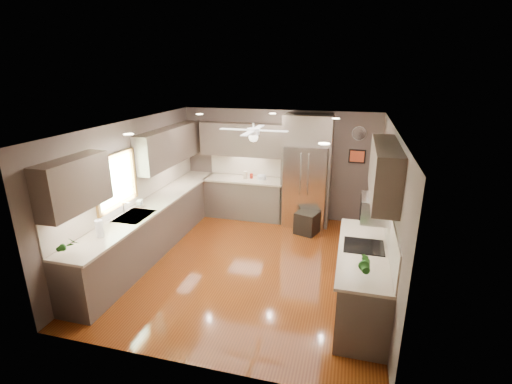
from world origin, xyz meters
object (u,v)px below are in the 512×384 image
at_px(canister_d, 251,176).
at_px(potted_plant_left, 69,245).
at_px(potted_plant_right, 364,264).
at_px(refrigerator, 306,173).
at_px(paper_towel, 99,228).
at_px(microwave, 376,208).
at_px(canister_c, 245,175).
at_px(bowl, 261,179).
at_px(stool, 307,223).
at_px(soap_bottle, 140,202).

distance_m(canister_d, potted_plant_left, 4.48).
bearing_deg(potted_plant_right, refrigerator, 107.97).
xyz_separation_m(potted_plant_left, paper_towel, (0.01, 0.62, -0.02)).
height_order(potted_plant_left, microwave, microwave).
relative_size(canister_c, microwave, 0.30).
relative_size(potted_plant_left, paper_towel, 1.15).
height_order(potted_plant_right, refrigerator, refrigerator).
relative_size(microwave, paper_towel, 1.92).
relative_size(bowl, refrigerator, 0.09).
distance_m(potted_plant_right, stool, 3.43).
bearing_deg(soap_bottle, canister_d, 57.71).
relative_size(canister_d, soap_bottle, 0.61).
distance_m(canister_c, paper_towel, 3.80).
bearing_deg(bowl, canister_d, 164.26).
bearing_deg(stool, microwave, -61.05).
height_order(soap_bottle, potted_plant_left, potted_plant_left).
bearing_deg(microwave, potted_plant_left, -159.85).
relative_size(soap_bottle, microwave, 0.34).
xyz_separation_m(refrigerator, microwave, (1.33, -2.71, 0.29)).
xyz_separation_m(canister_d, soap_bottle, (-1.47, -2.33, 0.03)).
bearing_deg(canister_c, potted_plant_right, -55.02).
bearing_deg(stool, soap_bottle, -149.41).
height_order(bowl, paper_towel, paper_towel).
bearing_deg(stool, paper_towel, -132.63).
relative_size(canister_c, potted_plant_left, 0.49).
height_order(canister_d, soap_bottle, soap_bottle).
xyz_separation_m(canister_d, stool, (1.41, -0.63, -0.76)).
bearing_deg(soap_bottle, stool, 30.59).
bearing_deg(canister_d, soap_bottle, -122.29).
xyz_separation_m(potted_plant_left, bowl, (1.63, 4.19, -0.14)).
relative_size(microwave, stool, 0.99).
xyz_separation_m(canister_c, potted_plant_right, (2.61, -3.73, 0.07)).
distance_m(canister_c, canister_d, 0.14).
bearing_deg(canister_d, refrigerator, -4.12).
bearing_deg(bowl, microwave, -49.24).
bearing_deg(potted_plant_right, canister_c, 124.98).
distance_m(refrigerator, paper_towel, 4.43).
relative_size(refrigerator, stool, 4.42).
bearing_deg(potted_plant_left, soap_bottle, 92.90).
distance_m(refrigerator, stool, 1.10).
bearing_deg(stool, canister_d, 155.92).
xyz_separation_m(canister_c, refrigerator, (1.42, -0.05, 0.16)).
bearing_deg(canister_c, potted_plant_left, -106.41).
distance_m(potted_plant_left, microwave, 4.26).
distance_m(canister_c, potted_plant_right, 4.55).
height_order(potted_plant_right, microwave, microwave).
bearing_deg(canister_c, paper_towel, -108.89).
xyz_separation_m(canister_c, paper_towel, (-1.23, -3.60, 0.05)).
xyz_separation_m(bowl, microwave, (2.35, -2.73, 0.51)).
xyz_separation_m(potted_plant_left, stool, (2.78, 3.63, -0.87)).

